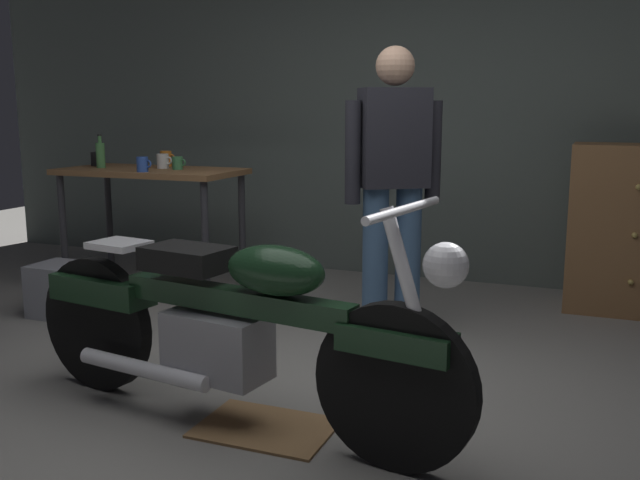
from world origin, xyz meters
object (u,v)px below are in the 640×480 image
mug_blue_enamel (143,164)px  mug_white_ceramic (163,161)px  motorcycle (229,323)px  storage_bin (68,290)px  mug_orange_travel (166,159)px  mug_green_speckled (178,163)px  person_standing (393,179)px  mug_black_matte (97,159)px  bottle (100,154)px  wooden_dresser (633,229)px

mug_blue_enamel → mug_white_ceramic: 0.29m
motorcycle → storage_bin: 2.05m
mug_orange_travel → mug_green_speckled: (0.23, -0.21, -0.01)m
mug_green_speckled → person_standing: bearing=-11.8°
motorcycle → mug_orange_travel: size_ratio=18.04×
person_standing → mug_black_matte: 2.45m
storage_bin → bottle: bottle is taller
motorcycle → mug_white_ceramic: size_ratio=18.16×
mug_orange_travel → bottle: bearing=-142.0°
storage_bin → mug_black_matte: bearing=114.6°
mug_green_speckled → mug_orange_travel: bearing=138.3°
mug_black_matte → mug_orange_travel: size_ratio=1.01×
motorcycle → storage_bin: bearing=158.3°
mug_black_matte → bottle: size_ratio=0.50×
motorcycle → person_standing: person_standing is taller
wooden_dresser → storage_bin: size_ratio=2.50×
wooden_dresser → mug_blue_enamel: wooden_dresser is taller
storage_bin → mug_black_matte: 1.20m
mug_blue_enamel → mug_green_speckled: size_ratio=1.05×
storage_bin → bottle: size_ratio=1.83×
mug_white_ceramic → mug_blue_enamel: bearing=-83.6°
wooden_dresser → bottle: bearing=-167.8°
mug_blue_enamel → motorcycle: bearing=-45.8°
mug_green_speckled → bottle: size_ratio=0.44×
wooden_dresser → bottle: bottle is taller
bottle → person_standing: bearing=-6.7°
bottle → storage_bin: bearing=-71.5°
motorcycle → bottle: 2.68m
mug_orange_travel → mug_white_ceramic: 0.18m
person_standing → mug_blue_enamel: (-1.79, 0.10, 0.03)m
mug_black_matte → mug_green_speckled: (0.75, -0.06, -0.01)m
person_standing → wooden_dresser: bearing=-175.1°
mug_green_speckled → bottle: bearing=-172.4°
mug_black_matte → mug_green_speckled: size_ratio=1.14×
mug_orange_travel → mug_green_speckled: mug_orange_travel is taller
mug_orange_travel → bottle: 0.47m
storage_bin → bottle: 1.10m
wooden_dresser → mug_white_ceramic: 3.24m
person_standing → mug_black_matte: bearing=-42.9°
mug_green_speckled → wooden_dresser: bearing=13.1°
storage_bin → mug_blue_enamel: 0.97m
mug_black_matte → mug_blue_enamel: (0.63, -0.31, 0.00)m
mug_black_matte → bottle: (0.15, -0.14, 0.05)m
mug_black_matte → mug_green_speckled: 0.75m
mug_orange_travel → bottle: size_ratio=0.50×
storage_bin → mug_orange_travel: size_ratio=3.65×
wooden_dresser → mug_black_matte: (-3.75, -0.63, 0.40)m
wooden_dresser → mug_blue_enamel: bearing=-163.1°
storage_bin → mug_white_ceramic: bearing=74.7°
mug_orange_travel → mug_green_speckled: 0.31m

